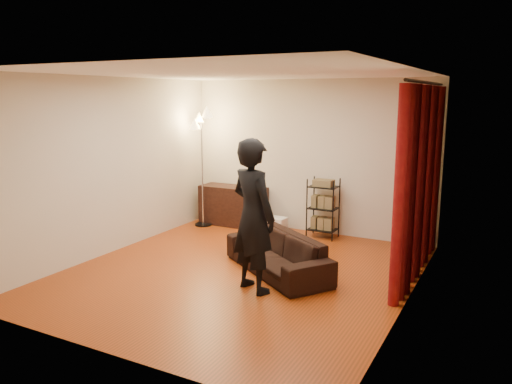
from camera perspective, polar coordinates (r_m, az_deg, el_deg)
The scene contains 14 objects.
floor at distance 7.01m, azimuth -1.89°, elevation -9.21°, with size 5.00×5.00×0.00m, color #93350F.
ceiling at distance 6.58m, azimuth -2.05°, elevation 13.43°, with size 5.00×5.00×0.00m, color white.
wall_back at distance 8.90m, azimuth 6.08°, elevation 4.03°, with size 5.00×5.00×0.00m, color beige.
wall_front at distance 4.70m, azimuth -17.30°, elevation -2.65°, with size 5.00×5.00×0.00m, color beige.
wall_left at distance 8.01m, azimuth -16.09°, elevation 2.89°, with size 5.00×5.00×0.00m, color beige.
wall_right at distance 5.89m, azimuth 17.38°, elevation 0.03°, with size 5.00×5.00×0.00m, color beige.
curtain_rod at distance 6.92m, azimuth 18.92°, elevation 11.75°, with size 0.04×0.04×2.65m, color black.
curtain at distance 7.02m, azimuth 18.10°, elevation 1.06°, with size 0.22×2.65×2.55m, color maroon, non-canonical shape.
sofa at distance 6.95m, azimuth 2.46°, elevation -7.05°, with size 1.83×0.72×0.54m, color black.
person at distance 6.14m, azimuth -0.32°, elevation -2.74°, with size 0.70×0.46×1.92m, color black.
media_cabinet at distance 9.43m, azimuth -2.61°, elevation -1.57°, with size 1.27×0.48×0.74m, color black.
storage_boxes at distance 8.98m, azimuth 2.36°, elevation -3.74°, with size 0.33×0.26×0.27m, color silver, non-canonical shape.
wire_shelf at distance 8.63m, azimuth 7.66°, elevation -1.85°, with size 0.47×0.33×1.03m, color black, non-canonical shape.
floor_lamp at distance 9.30m, azimuth -6.16°, elevation 2.57°, with size 0.38×0.38×2.13m, color silver, non-canonical shape.
Camera 1 is at (3.27, -5.70, 2.42)m, focal length 35.00 mm.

